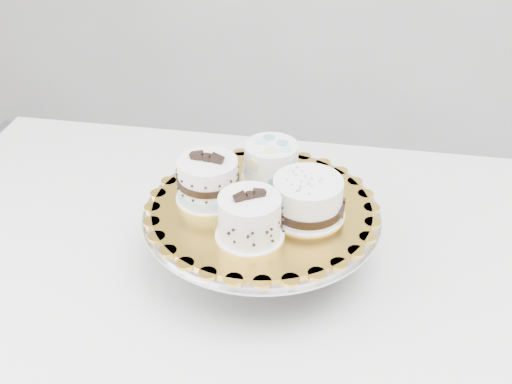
% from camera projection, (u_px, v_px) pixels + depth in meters
% --- Properties ---
extents(table, '(1.31, 0.92, 0.75)m').
position_uv_depth(table, '(239.00, 285.00, 1.17)').
color(table, white).
rests_on(table, floor).
extents(cake_stand, '(0.39, 0.39, 0.11)m').
position_uv_depth(cake_stand, '(262.00, 225.00, 1.08)').
color(cake_stand, gray).
rests_on(cake_stand, table).
extents(cake_board, '(0.43, 0.43, 0.01)m').
position_uv_depth(cake_board, '(262.00, 208.00, 1.06)').
color(cake_board, gold).
rests_on(cake_board, cake_stand).
extents(cake_swirl, '(0.13, 0.13, 0.09)m').
position_uv_depth(cake_swirl, '(250.00, 218.00, 0.98)').
color(cake_swirl, white).
rests_on(cake_swirl, cake_board).
extents(cake_banded, '(0.11, 0.11, 0.09)m').
position_uv_depth(cake_banded, '(208.00, 181.00, 1.06)').
color(cake_banded, white).
rests_on(cake_banded, cake_board).
extents(cake_dots, '(0.11, 0.11, 0.07)m').
position_uv_depth(cake_dots, '(271.00, 162.00, 1.11)').
color(cake_dots, white).
rests_on(cake_dots, cake_board).
extents(cake_ribbon, '(0.13, 0.12, 0.07)m').
position_uv_depth(cake_ribbon, '(308.00, 199.00, 1.02)').
color(cake_ribbon, white).
rests_on(cake_ribbon, cake_board).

